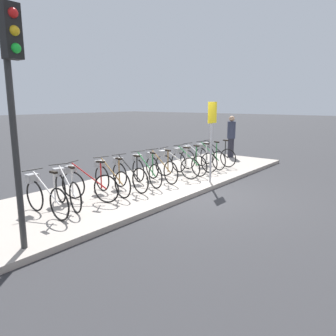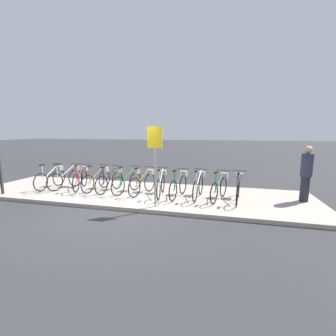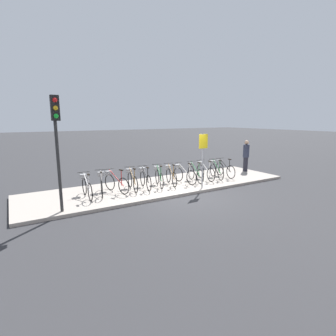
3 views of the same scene
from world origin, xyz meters
name	(u,v)px [view 2 (image 2 of 3)]	position (x,y,z in m)	size (l,w,h in m)	color
ground_plane	(116,211)	(0.00, 0.00, 0.00)	(120.00, 120.00, 0.00)	#2D2D30
sidewalk	(137,194)	(0.00, 1.67, 0.06)	(12.23, 3.33, 0.12)	#9E9389
parked_bicycle_0	(52,177)	(-3.52, 1.52, 0.56)	(0.46, 1.61, 0.99)	black
parked_bicycle_1	(68,177)	(-2.90, 1.65, 0.56)	(0.58, 1.57, 0.99)	black
parked_bicycle_2	(81,178)	(-2.32, 1.68, 0.56)	(0.60, 1.56, 0.99)	black
parked_bicycle_3	(98,179)	(-1.57, 1.67, 0.56)	(0.46, 1.60, 0.99)	black
parked_bicycle_4	(111,180)	(-0.99, 1.61, 0.56)	(0.46, 1.60, 0.99)	black
parked_bicycle_5	(129,181)	(-0.29, 1.62, 0.56)	(0.61, 1.55, 0.99)	black
parked_bicycle_6	(144,182)	(0.31, 1.58, 0.56)	(0.57, 1.57, 0.99)	black
parked_bicycle_7	(161,183)	(0.97, 1.51, 0.56)	(0.46, 1.61, 0.99)	black
parked_bicycle_8	(179,184)	(1.61, 1.50, 0.56)	(0.46, 1.60, 0.99)	black
parked_bicycle_9	(199,185)	(2.26, 1.55, 0.56)	(0.46, 1.61, 0.99)	black
parked_bicycle_10	(220,186)	(2.96, 1.49, 0.56)	(0.61, 1.55, 0.99)	black
parked_bicycle_11	(238,187)	(3.53, 1.52, 0.56)	(0.46, 1.61, 0.99)	black
pedestrian	(306,173)	(5.57, 1.94, 1.05)	(0.34, 0.34, 1.76)	#23232D
sign_post	(155,153)	(1.13, 0.29, 1.71)	(0.44, 0.07, 2.33)	#99999E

